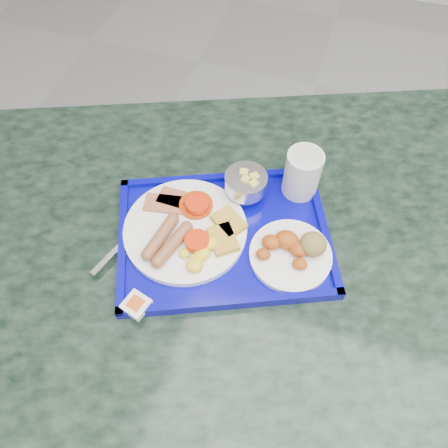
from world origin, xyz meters
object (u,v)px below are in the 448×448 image
at_px(fruit_bowl, 246,183).
at_px(juice_cup, 303,172).
at_px(main_plate, 188,230).
at_px(bread_plate, 294,250).
at_px(table, 220,295).
at_px(tray, 224,237).

bearing_deg(fruit_bowl, juice_cup, 24.66).
relative_size(main_plate, bread_plate, 1.55).
distance_m(table, main_plate, 0.24).
height_order(main_plate, bread_plate, bread_plate).
relative_size(bread_plate, fruit_bowl, 1.81).
xyz_separation_m(main_plate, bread_plate, (0.20, 0.01, 0.00)).
bearing_deg(bread_plate, fruit_bowl, 138.23).
distance_m(main_plate, juice_cup, 0.25).
height_order(tray, main_plate, main_plate).
bearing_deg(table, juice_cup, 57.44).
bearing_deg(tray, main_plate, -167.33).
distance_m(table, bread_plate, 0.28).
bearing_deg(table, fruit_bowl, 84.16).
distance_m(fruit_bowl, juice_cup, 0.11).
height_order(main_plate, fruit_bowl, fruit_bowl).
height_order(table, juice_cup, juice_cup).
relative_size(table, bread_plate, 9.82).
bearing_deg(fruit_bowl, table, -95.84).
bearing_deg(main_plate, bread_plate, 3.61).
bearing_deg(table, tray, 86.96).
distance_m(tray, bread_plate, 0.14).
bearing_deg(tray, table, -93.04).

